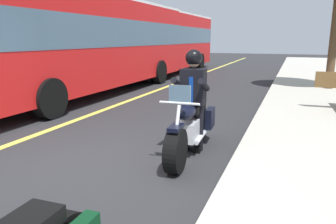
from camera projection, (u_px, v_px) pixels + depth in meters
ground_plane at (94, 165)px, 4.96m from camera, size 80.00×80.00×0.00m
motorcycle_main at (190, 128)px, 5.36m from camera, size 2.22×0.68×1.26m
rider_main at (193, 92)px, 5.41m from camera, size 0.65×0.58×1.74m
bus_near at (163, 39)px, 17.54m from camera, size 11.05×2.70×3.30m
bus_far at (91, 40)px, 11.09m from camera, size 11.05×2.70×3.30m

